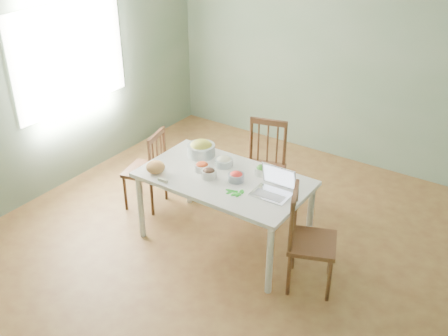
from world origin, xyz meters
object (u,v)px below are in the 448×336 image
Objects in this scene: bowl_squash at (201,148)px; laptop at (271,184)px; dining_table at (224,210)px; chair_left at (144,169)px; bread_boule at (156,167)px; chair_right at (313,241)px; chair_far at (262,169)px.

bowl_squash is 1.02m from laptop.
chair_left reaches higher than dining_table.
bowl_squash reaches higher than chair_left.
bowl_squash is (0.15, 0.54, 0.02)m from bread_boule.
bread_boule is at bearing 75.81° from chair_right.
bread_boule reaches higher than dining_table.
laptop is (-0.47, 0.06, 0.39)m from chair_right.
chair_far reaches higher than bread_boule.
chair_far is 2.95× the size of laptop.
laptop is at bearing -15.40° from bowl_squash.
chair_far is 1.32m from chair_right.
chair_far reaches higher than chair_right.
bowl_squash is (-0.45, 0.24, 0.46)m from dining_table.
bowl_squash is at bearing 88.27° from chair_left.
dining_table is 0.76m from chair_far.
dining_table is 1.67× the size of chair_right.
chair_right is at bearing -54.77° from chair_far.
chair_left is at bearing 174.86° from laptop.
bread_boule is (-1.60, -0.21, 0.33)m from chair_right.
dining_table is 1.01m from chair_right.
dining_table is at bearing 71.11° from chair_left.
chair_far is 3.55× the size of bowl_squash.
chair_left is at bearing 63.65° from chair_right.
bread_boule is at bearing -134.28° from chair_far.
bread_boule is 1.16m from laptop.
chair_far is at bearing 28.65° from chair_right.
dining_table is 5.71× the size of bowl_squash.
chair_far is 1.04× the size of chair_right.
bread_boule is 0.65× the size of bowl_squash.
bread_boule is at bearing -105.76° from bowl_squash.
chair_right is at bearing -5.23° from dining_table.
chair_far reaches higher than dining_table.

